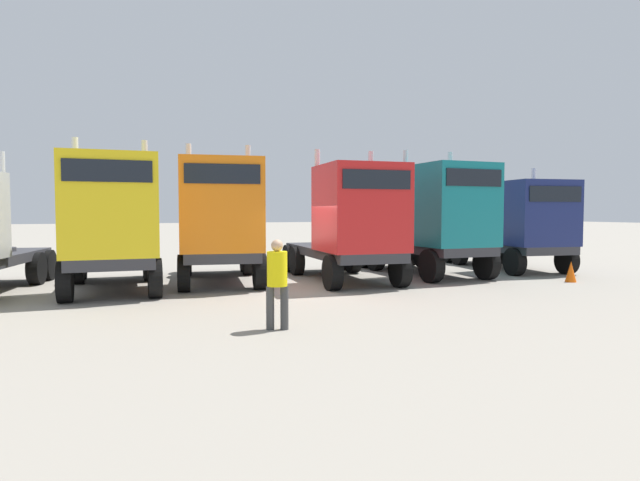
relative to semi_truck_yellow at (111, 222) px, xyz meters
The scene contains 8 objects.
ground 5.91m from the semi_truck_yellow, 10.52° to the right, with size 200.00×200.00×0.00m, color gray.
semi_truck_yellow is the anchor object (origin of this frame).
semi_truck_orange 3.25m from the semi_truck_yellow, 11.18° to the left, with size 3.37×6.49×4.51m.
semi_truck_red 7.26m from the semi_truck_yellow, ahead, with size 2.93×6.56×4.37m.
semi_truck_teal 10.83m from the semi_truck_yellow, ahead, with size 2.55×6.36×4.54m.
semi_truck_navy 14.90m from the semi_truck_yellow, ahead, with size 3.33×6.68×4.08m.
visitor_in_hivis 6.88m from the semi_truck_yellow, 63.43° to the right, with size 0.51×0.51×1.78m.
traffic_cone_near 14.52m from the semi_truck_yellow, 10.81° to the right, with size 0.36×0.36×0.69m, color #F2590C.
Camera 1 is at (-5.39, -15.10, 2.32)m, focal length 29.98 mm.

